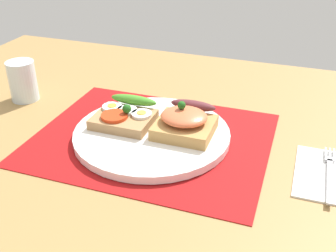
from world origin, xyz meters
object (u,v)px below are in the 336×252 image
Objects in this scene: plate at (152,134)px; napkin at (334,175)px; drinking_glass at (23,81)px; sandwich_egg_tomato at (125,115)px; fork at (330,172)px; sandwich_salmon at (185,121)px.

napkin is at bearing -2.50° from plate.
sandwich_egg_tomato is at bearing -10.96° from drinking_glass.
fork is (35.18, -2.71, -2.26)cm from sandwich_egg_tomato.
sandwich_salmon is at bearing -7.36° from drinking_glass.
drinking_glass is (-61.18, 7.66, 3.85)cm from napkin.
sandwich_salmon is 36.86cm from drinking_glass.
napkin is at bearing -4.40° from sandwich_egg_tomato.
fork is at bearing 175.45° from napkin.
plate is 29.53cm from fork.
plate is 30.23cm from napkin.
sandwich_egg_tomato is at bearing -179.10° from sandwich_salmon.
sandwich_salmon is at bearing 16.23° from plate.
plate is at bearing -163.77° from sandwich_salmon.
sandwich_salmon is at bearing 0.90° from sandwich_egg_tomato.
drinking_glass reaches higher than plate.
drinking_glass reaches higher than fork.
sandwich_egg_tomato is at bearing 175.60° from fork.
sandwich_egg_tomato is 36.08cm from napkin.
napkin is 0.83cm from fork.
napkin is 1.71× the size of drinking_glass.
drinking_glass reaches higher than sandwich_egg_tomato.
napkin is (35.87, -2.76, -2.72)cm from sandwich_egg_tomato.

